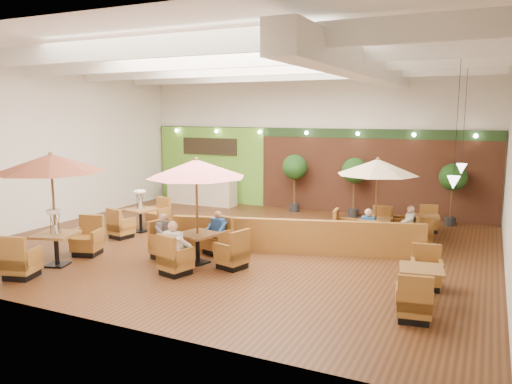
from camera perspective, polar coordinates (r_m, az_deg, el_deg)
The scene contains 17 objects.
room at distance 15.20m, azimuth 0.99°, elevation 8.35°, with size 14.04×14.00×5.52m.
service_counter at distance 21.07m, azimuth -6.22°, elevation 0.16°, with size 3.00×0.75×1.18m.
booth_divider at distance 13.67m, azimuth 4.55°, elevation -5.11°, with size 6.86×0.18×0.95m, color brown.
table_0 at distance 13.23m, azimuth -22.28°, elevation 1.26°, with size 2.67×2.96×2.88m.
table_1 at distance 12.59m, azimuth -6.80°, elevation 0.00°, with size 2.79×2.79×2.72m.
table_2 at distance 14.86m, azimuth 13.65°, elevation 0.79°, with size 2.54×2.54×2.55m.
table_3 at distance 16.58m, azimuth -13.05°, elevation -2.74°, with size 0.99×2.62×1.53m.
table_4 at distance 10.74m, azimuth 18.29°, elevation -10.17°, with size 0.98×2.60×0.94m.
table_5 at distance 16.25m, azimuth 17.94°, elevation -3.81°, with size 1.64×2.38×0.86m.
topiary_0 at distance 19.31m, azimuth 4.45°, elevation 2.61°, with size 0.96×0.96×2.23m.
topiary_1 at distance 18.62m, azimuth 11.20°, elevation 2.15°, with size 0.95×0.95×2.20m.
topiary_2 at distance 18.11m, azimuth 21.57°, elevation 1.33°, with size 0.92×0.92×2.13m.
diner_0 at distance 11.99m, azimuth -9.25°, elevation -5.74°, with size 0.44×0.38×0.85m.
diner_1 at distance 13.64m, azimuth -4.49°, elevation -4.05°, with size 0.36×0.30×0.72m.
diner_2 at distance 13.35m, azimuth -10.35°, elevation -4.43°, with size 0.33×0.38×0.74m.
diner_3 at distance 14.15m, azimuth 12.73°, elevation -3.72°, with size 0.37×0.30×0.75m.
diner_4 at distance 14.88m, azimuth 17.02°, elevation -3.26°, with size 0.29×0.37×0.76m.
Camera 1 is at (6.51, -12.64, 3.80)m, focal length 35.00 mm.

